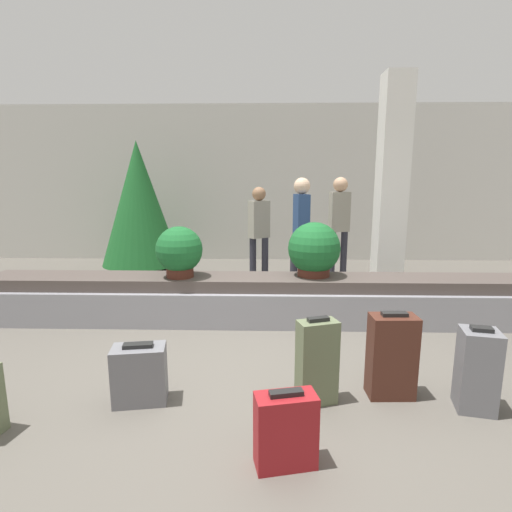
{
  "coord_description": "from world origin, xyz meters",
  "views": [
    {
      "loc": [
        0.12,
        -3.32,
        1.69
      ],
      "look_at": [
        0.0,
        1.33,
        0.8
      ],
      "focal_mm": 28.0,
      "sensor_mm": 36.0,
      "label": 1
    }
  ],
  "objects_px": {
    "suitcase_2": "(286,430)",
    "traveler_1": "(301,224)",
    "pillar": "(392,186)",
    "suitcase_4": "(392,356)",
    "potted_plant_1": "(179,252)",
    "suitcase_0": "(140,374)",
    "suitcase_1": "(477,370)",
    "traveler_2": "(259,227)",
    "decorated_tree": "(139,204)",
    "potted_plant_0": "(314,250)",
    "traveler_0": "(339,219)",
    "suitcase_5": "(317,362)"
  },
  "relations": [
    {
      "from": "suitcase_2",
      "to": "traveler_1",
      "type": "distance_m",
      "value": 3.91
    },
    {
      "from": "pillar",
      "to": "suitcase_2",
      "type": "height_order",
      "value": "pillar"
    },
    {
      "from": "traveler_1",
      "to": "suitcase_4",
      "type": "bearing_deg",
      "value": 178.47
    },
    {
      "from": "pillar",
      "to": "potted_plant_1",
      "type": "distance_m",
      "value": 3.34
    },
    {
      "from": "suitcase_0",
      "to": "suitcase_1",
      "type": "distance_m",
      "value": 2.53
    },
    {
      "from": "pillar",
      "to": "suitcase_2",
      "type": "bearing_deg",
      "value": -113.78
    },
    {
      "from": "traveler_2",
      "to": "decorated_tree",
      "type": "distance_m",
      "value": 2.26
    },
    {
      "from": "pillar",
      "to": "suitcase_0",
      "type": "distance_m",
      "value": 4.55
    },
    {
      "from": "suitcase_2",
      "to": "traveler_1",
      "type": "xyz_separation_m",
      "value": [
        0.4,
        3.81,
        0.8
      ]
    },
    {
      "from": "potted_plant_1",
      "to": "traveler_1",
      "type": "bearing_deg",
      "value": 40.83
    },
    {
      "from": "potted_plant_1",
      "to": "decorated_tree",
      "type": "bearing_deg",
      "value": 116.61
    },
    {
      "from": "potted_plant_0",
      "to": "suitcase_1",
      "type": "bearing_deg",
      "value": -62.98
    },
    {
      "from": "suitcase_1",
      "to": "traveler_0",
      "type": "distance_m",
      "value": 4.04
    },
    {
      "from": "suitcase_1",
      "to": "traveler_0",
      "type": "bearing_deg",
      "value": 106.91
    },
    {
      "from": "suitcase_2",
      "to": "traveler_1",
      "type": "relative_size",
      "value": 0.28
    },
    {
      "from": "potted_plant_0",
      "to": "traveler_1",
      "type": "height_order",
      "value": "traveler_1"
    },
    {
      "from": "suitcase_5",
      "to": "suitcase_1",
      "type": "bearing_deg",
      "value": -20.61
    },
    {
      "from": "suitcase_5",
      "to": "potted_plant_1",
      "type": "distance_m",
      "value": 2.33
    },
    {
      "from": "suitcase_0",
      "to": "traveler_1",
      "type": "height_order",
      "value": "traveler_1"
    },
    {
      "from": "suitcase_4",
      "to": "traveler_1",
      "type": "distance_m",
      "value": 3.11
    },
    {
      "from": "potted_plant_0",
      "to": "traveler_0",
      "type": "height_order",
      "value": "traveler_0"
    },
    {
      "from": "suitcase_0",
      "to": "potted_plant_0",
      "type": "xyz_separation_m",
      "value": [
        1.54,
        1.91,
        0.64
      ]
    },
    {
      "from": "suitcase_0",
      "to": "suitcase_2",
      "type": "distance_m",
      "value": 1.28
    },
    {
      "from": "suitcase_5",
      "to": "potted_plant_0",
      "type": "height_order",
      "value": "potted_plant_0"
    },
    {
      "from": "traveler_2",
      "to": "decorated_tree",
      "type": "height_order",
      "value": "decorated_tree"
    },
    {
      "from": "traveler_0",
      "to": "potted_plant_0",
      "type": "bearing_deg",
      "value": 61.3
    },
    {
      "from": "traveler_1",
      "to": "potted_plant_0",
      "type": "bearing_deg",
      "value": 172.07
    },
    {
      "from": "potted_plant_1",
      "to": "traveler_1",
      "type": "distance_m",
      "value": 2.05
    },
    {
      "from": "suitcase_4",
      "to": "traveler_1",
      "type": "relative_size",
      "value": 0.4
    },
    {
      "from": "suitcase_4",
      "to": "decorated_tree",
      "type": "distance_m",
      "value": 5.35
    },
    {
      "from": "suitcase_0",
      "to": "traveler_1",
      "type": "bearing_deg",
      "value": 55.47
    },
    {
      "from": "suitcase_0",
      "to": "traveler_1",
      "type": "xyz_separation_m",
      "value": [
        1.48,
        3.14,
        0.81
      ]
    },
    {
      "from": "suitcase_1",
      "to": "traveler_2",
      "type": "height_order",
      "value": "traveler_2"
    },
    {
      "from": "decorated_tree",
      "to": "potted_plant_0",
      "type": "bearing_deg",
      "value": -39.85
    },
    {
      "from": "suitcase_4",
      "to": "potted_plant_1",
      "type": "distance_m",
      "value": 2.66
    },
    {
      "from": "suitcase_1",
      "to": "potted_plant_1",
      "type": "relative_size",
      "value": 1.07
    },
    {
      "from": "pillar",
      "to": "traveler_2",
      "type": "bearing_deg",
      "value": 169.68
    },
    {
      "from": "suitcase_0",
      "to": "traveler_1",
      "type": "distance_m",
      "value": 3.56
    },
    {
      "from": "suitcase_2",
      "to": "suitcase_0",
      "type": "bearing_deg",
      "value": 136.21
    },
    {
      "from": "traveler_0",
      "to": "pillar",
      "type": "bearing_deg",
      "value": 124.73
    },
    {
      "from": "pillar",
      "to": "traveler_2",
      "type": "xyz_separation_m",
      "value": [
        -1.99,
        0.36,
        -0.67
      ]
    },
    {
      "from": "pillar",
      "to": "suitcase_5",
      "type": "bearing_deg",
      "value": -114.34
    },
    {
      "from": "pillar",
      "to": "suitcase_2",
      "type": "xyz_separation_m",
      "value": [
        -1.75,
        -3.96,
        -1.37
      ]
    },
    {
      "from": "suitcase_1",
      "to": "potted_plant_0",
      "type": "relative_size",
      "value": 1.0
    },
    {
      "from": "suitcase_2",
      "to": "potted_plant_0",
      "type": "distance_m",
      "value": 2.69
    },
    {
      "from": "suitcase_0",
      "to": "suitcase_2",
      "type": "xyz_separation_m",
      "value": [
        1.09,
        -0.67,
        0.0
      ]
    },
    {
      "from": "suitcase_0",
      "to": "decorated_tree",
      "type": "xyz_separation_m",
      "value": [
        -1.3,
        4.28,
        1.04
      ]
    },
    {
      "from": "suitcase_0",
      "to": "potted_plant_0",
      "type": "bearing_deg",
      "value": 41.93
    },
    {
      "from": "traveler_0",
      "to": "traveler_1",
      "type": "relative_size",
      "value": 1.01
    },
    {
      "from": "suitcase_4",
      "to": "traveler_2",
      "type": "xyz_separation_m",
      "value": [
        -1.11,
        3.51,
        0.6
      ]
    }
  ]
}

